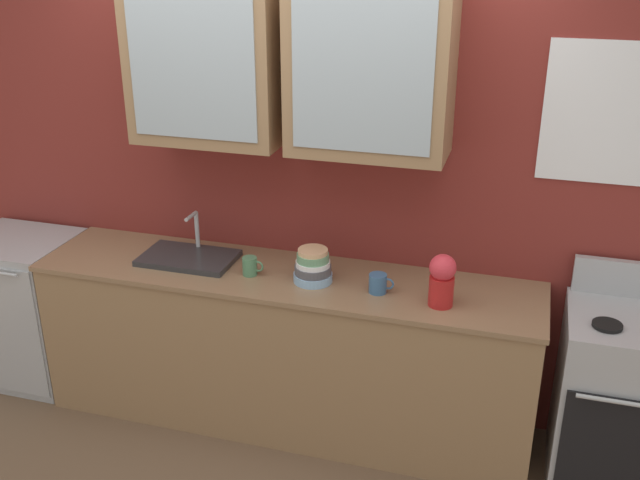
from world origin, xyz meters
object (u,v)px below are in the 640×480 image
Objects in this scene: bowl_stack at (313,267)px; stove_range at (622,401)px; cup_near_sink at (250,266)px; cup_near_bowls at (378,283)px; sink_faucet at (189,257)px; vase at (442,279)px; dishwasher at (27,308)px.

stove_range is at bearing 1.10° from bowl_stack.
bowl_stack is at bearing -178.90° from stove_range.
cup_near_sink is 0.67m from cup_near_bowls.
sink_faucet reaches higher than cup_near_sink.
stove_range reaches higher than cup_near_bowls.
bowl_stack is 0.76× the size of vase.
vase is 2.30× the size of cup_near_sink.
cup_near_bowls is at bearing -4.74° from bowl_stack.
dishwasher is at bearing 178.18° from cup_near_sink.
cup_near_sink is at bearing 176.97° from vase.
vase is at bearing -6.40° from bowl_stack.
bowl_stack is 1.87m from dishwasher.
bowl_stack is 0.22× the size of dishwasher.
dishwasher is (-3.32, -0.00, -0.01)m from stove_range.
cup_near_bowls is 2.19m from dishwasher.
cup_near_bowls is at bearing -1.44° from dishwasher.
sink_faucet is 0.72m from bowl_stack.
bowl_stack reaches higher than dishwasher.
sink_faucet is 1.93× the size of vase.
sink_faucet reaches higher than stove_range.
vase is 2.07× the size of cup_near_bowls.
bowl_stack is 1.59× the size of cup_near_bowls.
cup_near_bowls is (0.67, -0.01, -0.00)m from cup_near_sink.
sink_faucet is (-2.24, 0.02, 0.46)m from stove_range.
bowl_stack is at bearing 3.68° from cup_near_sink.
bowl_stack is at bearing 175.26° from cup_near_bowls.
stove_range is 1.29m from cup_near_bowls.
vase reaches higher than bowl_stack.
vase is at bearing -2.30° from dishwasher.
sink_faucet reaches higher than cup_near_bowls.
sink_faucet is at bearing 1.41° from dishwasher.
vase reaches higher than dishwasher.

